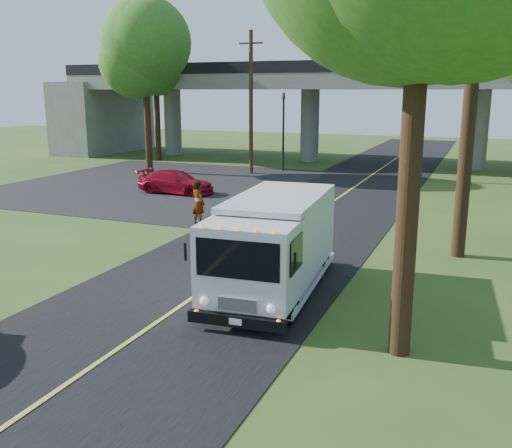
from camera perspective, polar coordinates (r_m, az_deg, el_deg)
The scene contains 12 objects.
ground at distance 13.48m, azimuth -10.79°, elevation -10.34°, with size 120.00×120.00×0.00m, color #33511D.
road at distance 22.08m, azimuth 3.40°, elevation -0.76°, with size 7.00×90.00×0.02m, color black.
parking_lot at distance 33.89m, azimuth -9.94°, elevation 3.98°, with size 16.00×18.00×0.01m, color black.
lane_line at distance 22.07m, azimuth 3.40°, elevation -0.71°, with size 0.12×90.00×0.01m, color gold.
overpass at distance 42.85m, azimuth 13.31°, elevation 11.84°, with size 54.00×10.00×7.30m.
traffic_signal at distance 38.57m, azimuth 2.76°, elevation 10.04°, with size 0.18×0.22×5.20m.
utility_pole at distance 37.19m, azimuth -0.50°, elevation 12.09°, with size 1.60×0.26×9.00m.
tree_left_lot at distance 38.29m, azimuth -10.95°, elevation 16.84°, with size 5.60×5.50×10.50m.
tree_left_far at distance 44.93m, azimuth -9.94°, elevation 15.74°, with size 5.26×5.16×9.89m.
step_van at distance 15.17m, azimuth 1.80°, elevation -1.82°, with size 2.74×6.30×2.58m.
red_sedan at distance 30.51m, azimuth -8.00°, elevation 4.18°, with size 1.69×4.17×1.21m, color maroon.
pedestrian at distance 23.06m, azimuth -5.81°, elevation 2.08°, with size 0.66×0.43×1.81m, color gray.
Camera 1 is at (6.90, -10.28, 5.34)m, focal length 40.00 mm.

